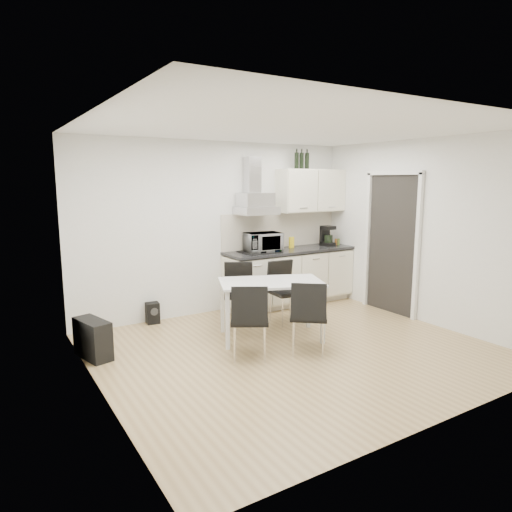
% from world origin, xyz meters
% --- Properties ---
extents(ground, '(4.50, 4.50, 0.00)m').
position_xyz_m(ground, '(0.00, 0.00, 0.00)').
color(ground, tan).
rests_on(ground, ground).
extents(wall_back, '(4.50, 0.10, 2.60)m').
position_xyz_m(wall_back, '(0.00, 2.00, 1.30)').
color(wall_back, white).
rests_on(wall_back, ground).
extents(wall_front, '(4.50, 0.10, 2.60)m').
position_xyz_m(wall_front, '(0.00, -2.00, 1.30)').
color(wall_front, white).
rests_on(wall_front, ground).
extents(wall_left, '(0.10, 4.00, 2.60)m').
position_xyz_m(wall_left, '(-2.25, 0.00, 1.30)').
color(wall_left, white).
rests_on(wall_left, ground).
extents(wall_right, '(0.10, 4.00, 2.60)m').
position_xyz_m(wall_right, '(2.25, 0.00, 1.30)').
color(wall_right, white).
rests_on(wall_right, ground).
extents(ceiling, '(4.50, 4.50, 0.00)m').
position_xyz_m(ceiling, '(0.00, 0.00, 2.60)').
color(ceiling, white).
rests_on(ceiling, wall_back).
extents(doorway, '(0.08, 1.04, 2.10)m').
position_xyz_m(doorway, '(2.21, 0.55, 1.05)').
color(doorway, white).
rests_on(doorway, ground).
extents(kitchenette, '(2.22, 0.64, 2.52)m').
position_xyz_m(kitchenette, '(1.19, 1.73, 0.83)').
color(kitchenette, beige).
rests_on(kitchenette, ground).
extents(dining_table, '(1.48, 1.17, 0.75)m').
position_xyz_m(dining_table, '(0.00, 0.52, 0.66)').
color(dining_table, white).
rests_on(dining_table, ground).
extents(chair_far_left, '(0.63, 0.65, 0.88)m').
position_xyz_m(chair_far_left, '(-0.12, 1.16, 0.44)').
color(chair_far_left, black).
rests_on(chair_far_left, ground).
extents(chair_far_right, '(0.47, 0.52, 0.88)m').
position_xyz_m(chair_far_right, '(0.54, 0.92, 0.44)').
color(chair_far_right, black).
rests_on(chair_far_right, ground).
extents(chair_near_left, '(0.64, 0.66, 0.88)m').
position_xyz_m(chair_near_left, '(-0.57, 0.09, 0.44)').
color(chair_near_left, black).
rests_on(chair_near_left, ground).
extents(chair_near_right, '(0.66, 0.67, 0.88)m').
position_xyz_m(chair_near_right, '(0.09, -0.15, 0.44)').
color(chair_near_right, black).
rests_on(chair_near_right, ground).
extents(guitar_amp, '(0.36, 0.58, 0.45)m').
position_xyz_m(guitar_amp, '(-2.12, 1.02, 0.23)').
color(guitar_amp, black).
rests_on(guitar_amp, ground).
extents(floor_speaker, '(0.20, 0.18, 0.30)m').
position_xyz_m(floor_speaker, '(-1.11, 1.90, 0.15)').
color(floor_speaker, black).
rests_on(floor_speaker, ground).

